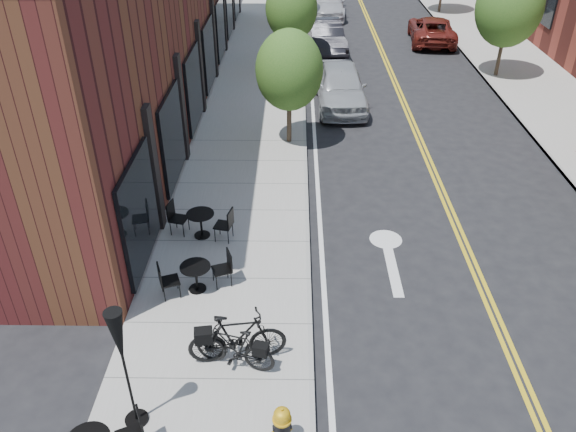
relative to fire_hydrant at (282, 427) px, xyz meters
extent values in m
plane|color=black|center=(0.58, 2.84, -0.52)|extent=(120.00, 120.00, 0.00)
cube|color=#9E9B93|center=(-1.42, 12.84, -0.46)|extent=(4.00, 70.00, 0.12)
cube|color=#4B1818|center=(-5.92, 16.84, 2.98)|extent=(5.00, 28.00, 7.00)
cylinder|color=#382B1E|center=(-0.02, 11.84, 0.40)|extent=(0.16, 0.16, 1.61)
ellipsoid|color=#2C5D1D|center=(-0.02, 11.84, 2.09)|extent=(2.20, 2.20, 2.64)
cylinder|color=#382B1E|center=(-0.02, 19.84, 0.44)|extent=(0.16, 0.16, 1.68)
ellipsoid|color=#2C5D1D|center=(-0.02, 19.84, 2.20)|extent=(2.30, 2.30, 2.76)
cylinder|color=#382B1E|center=(-0.02, 27.84, 0.38)|extent=(0.16, 0.16, 1.57)
cylinder|color=#382B1E|center=(9.18, 18.84, 0.51)|extent=(0.16, 0.16, 1.82)
ellipsoid|color=#2C5D1D|center=(9.18, 18.84, 2.54)|extent=(2.80, 2.80, 3.36)
cylinder|color=black|center=(0.00, 0.00, -0.10)|extent=(0.33, 0.33, 0.55)
cylinder|color=#C89512|center=(0.00, 0.00, 0.19)|extent=(0.37, 0.37, 0.04)
cylinder|color=#C89512|center=(0.00, 0.00, 0.26)|extent=(0.32, 0.32, 0.13)
ellipsoid|color=#C89512|center=(0.00, 0.00, 0.34)|extent=(0.31, 0.31, 0.16)
cylinder|color=#C89512|center=(0.00, 0.00, 0.42)|extent=(0.05, 0.05, 0.06)
imported|color=black|center=(-0.94, 1.68, 0.08)|extent=(1.66, 0.86, 0.96)
imported|color=black|center=(-0.90, 1.85, 0.17)|extent=(1.97, 0.82, 1.15)
cylinder|color=black|center=(-2.22, 6.07, -0.39)|extent=(0.50, 0.50, 0.03)
cylinder|color=black|center=(-2.22, 6.07, -0.07)|extent=(0.07, 0.07, 0.66)
cylinder|color=black|center=(-2.22, 6.07, 0.27)|extent=(0.86, 0.86, 0.03)
cylinder|color=black|center=(-2.02, 3.93, -0.39)|extent=(0.51, 0.51, 0.03)
cylinder|color=black|center=(-2.02, 3.93, -0.08)|extent=(0.07, 0.07, 0.63)
cylinder|color=black|center=(-2.02, 3.93, 0.24)|extent=(0.89, 0.89, 0.03)
cylinder|color=black|center=(-2.57, 0.40, -0.38)|extent=(0.41, 0.41, 0.05)
cylinder|color=black|center=(-2.57, 0.40, 0.85)|extent=(0.05, 0.05, 2.46)
cone|color=black|center=(-2.57, 0.40, 1.60)|extent=(0.30, 0.30, 1.09)
imported|color=#9FA3A7|center=(1.96, 15.42, 0.28)|extent=(2.00, 4.74, 1.60)
imported|color=black|center=(1.65, 22.59, 0.24)|extent=(2.15, 4.79, 1.52)
imported|color=#BCBCC1|center=(2.06, 30.07, 0.24)|extent=(2.31, 5.33, 1.53)
imported|color=maroon|center=(7.36, 24.40, 0.14)|extent=(2.64, 4.96, 1.33)
camera|label=1|loc=(0.18, -5.88, 7.97)|focal=35.00mm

